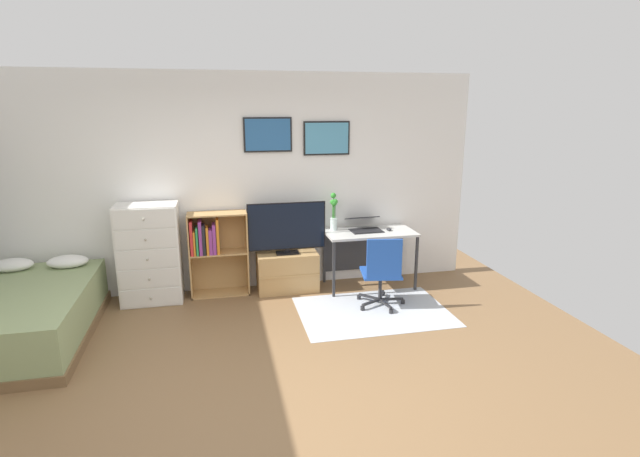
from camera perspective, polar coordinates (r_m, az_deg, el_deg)
name	(u,v)px	position (r m, az deg, el deg)	size (l,w,h in m)	color
ground_plane	(257,389)	(4.27, -7.49, -18.30)	(7.20, 7.20, 0.00)	brown
wall_back_with_posters	(237,183)	(6.10, -9.83, 5.27)	(6.12, 0.09, 2.70)	white
area_rug	(373,311)	(5.65, 6.31, -9.70)	(1.70, 1.20, 0.01)	#B2B7BC
bed	(21,315)	(5.72, -31.86, -8.73)	(1.31, 1.99, 0.65)	brown
dresser	(150,254)	(6.05, -19.47, -2.84)	(0.70, 0.46, 1.19)	white
bookshelf	(213,247)	(6.05, -12.54, -2.18)	(0.71, 0.30, 1.04)	tan
tv_stand	(287,271)	(6.17, -3.88, -5.09)	(0.76, 0.41, 0.49)	tan
television	(287,228)	(5.99, -3.94, 0.06)	(0.97, 0.16, 0.65)	black
desk	(368,240)	(6.29, 5.67, -1.37)	(1.14, 0.59, 0.74)	silver
office_chair	(382,270)	(5.60, 7.35, -4.94)	(0.58, 0.58, 0.86)	#232326
laptop	(364,225)	(6.24, 5.26, 0.47)	(0.41, 0.44, 0.17)	black
computer_mouse	(389,229)	(6.25, 8.14, -0.09)	(0.06, 0.10, 0.03)	#262628
bamboo_vase	(334,212)	(6.16, 1.63, 1.94)	(0.10, 0.10, 0.48)	silver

